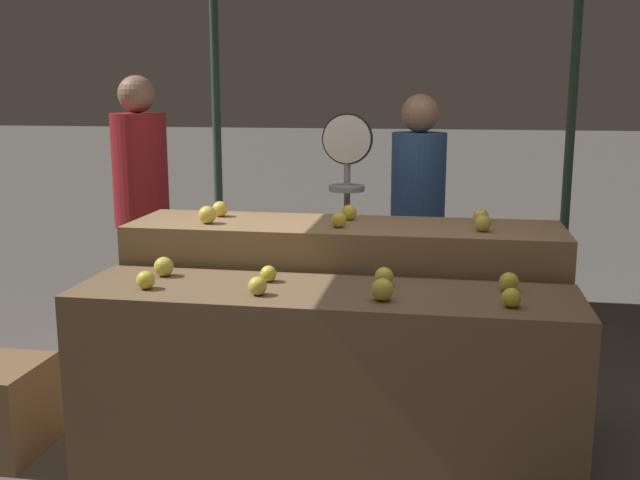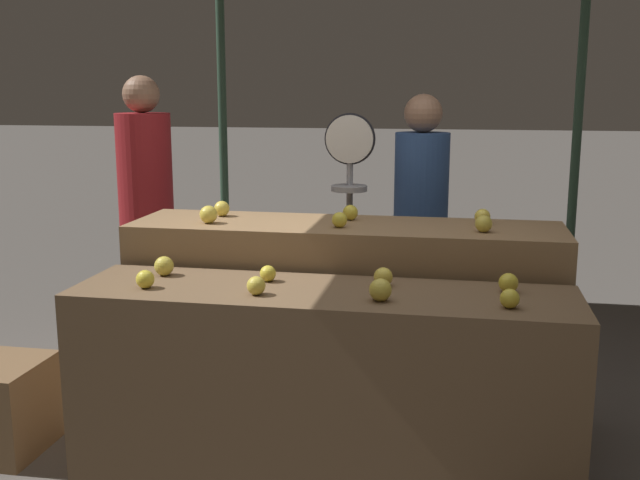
% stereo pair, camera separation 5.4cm
% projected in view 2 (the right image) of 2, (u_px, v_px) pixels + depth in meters
% --- Properties ---
extents(display_counter_front, '(2.09, 0.55, 0.88)m').
position_uv_depth(display_counter_front, '(322.00, 390.00, 3.17)').
color(display_counter_front, brown).
rests_on(display_counter_front, ground_plane).
extents(display_counter_back, '(2.09, 0.55, 1.05)m').
position_uv_depth(display_counter_back, '(344.00, 327.00, 3.73)').
color(display_counter_back, olive).
rests_on(display_counter_back, ground_plane).
extents(apple_front_0, '(0.08, 0.08, 0.08)m').
position_uv_depth(apple_front_0, '(145.00, 279.00, 3.11)').
color(apple_front_0, gold).
rests_on(apple_front_0, display_counter_front).
extents(apple_front_1, '(0.08, 0.08, 0.08)m').
position_uv_depth(apple_front_1, '(256.00, 286.00, 3.01)').
color(apple_front_1, gold).
rests_on(apple_front_1, display_counter_front).
extents(apple_front_2, '(0.09, 0.09, 0.09)m').
position_uv_depth(apple_front_2, '(380.00, 290.00, 2.92)').
color(apple_front_2, gold).
rests_on(apple_front_2, display_counter_front).
extents(apple_front_3, '(0.07, 0.07, 0.07)m').
position_uv_depth(apple_front_3, '(510.00, 299.00, 2.82)').
color(apple_front_3, gold).
rests_on(apple_front_3, display_counter_front).
extents(apple_front_4, '(0.09, 0.09, 0.09)m').
position_uv_depth(apple_front_4, '(164.00, 266.00, 3.32)').
color(apple_front_4, gold).
rests_on(apple_front_4, display_counter_front).
extents(apple_front_5, '(0.07, 0.07, 0.07)m').
position_uv_depth(apple_front_5, '(268.00, 273.00, 3.22)').
color(apple_front_5, gold).
rests_on(apple_front_5, display_counter_front).
extents(apple_front_6, '(0.08, 0.08, 0.08)m').
position_uv_depth(apple_front_6, '(383.00, 277.00, 3.14)').
color(apple_front_6, yellow).
rests_on(apple_front_6, display_counter_front).
extents(apple_front_7, '(0.08, 0.08, 0.08)m').
position_uv_depth(apple_front_7, '(508.00, 283.00, 3.04)').
color(apple_front_7, gold).
rests_on(apple_front_7, display_counter_front).
extents(apple_back_0, '(0.09, 0.09, 0.09)m').
position_uv_depth(apple_back_0, '(209.00, 214.00, 3.63)').
color(apple_back_0, yellow).
rests_on(apple_back_0, display_counter_back).
extents(apple_back_1, '(0.07, 0.07, 0.07)m').
position_uv_depth(apple_back_1, '(340.00, 220.00, 3.52)').
color(apple_back_1, gold).
rests_on(apple_back_1, display_counter_back).
extents(apple_back_2, '(0.08, 0.08, 0.08)m').
position_uv_depth(apple_back_2, '(484.00, 224.00, 3.41)').
color(apple_back_2, gold).
rests_on(apple_back_2, display_counter_back).
extents(apple_back_3, '(0.08, 0.08, 0.08)m').
position_uv_depth(apple_back_3, '(222.00, 209.00, 3.83)').
color(apple_back_3, yellow).
rests_on(apple_back_3, display_counter_back).
extents(apple_back_4, '(0.08, 0.08, 0.08)m').
position_uv_depth(apple_back_4, '(350.00, 212.00, 3.72)').
color(apple_back_4, gold).
rests_on(apple_back_4, display_counter_back).
extents(apple_back_5, '(0.08, 0.08, 0.08)m').
position_uv_depth(apple_back_5, '(482.00, 217.00, 3.60)').
color(apple_back_5, yellow).
rests_on(apple_back_5, display_counter_back).
extents(produce_scale, '(0.28, 0.20, 1.57)m').
position_uv_depth(produce_scale, '(349.00, 191.00, 4.15)').
color(produce_scale, '#99999E').
rests_on(produce_scale, ground_plane).
extents(person_vendor_at_scale, '(0.41, 0.41, 1.67)m').
position_uv_depth(person_vendor_at_scale, '(421.00, 214.00, 4.38)').
color(person_vendor_at_scale, '#2D2D38').
rests_on(person_vendor_at_scale, ground_plane).
extents(person_customer_left, '(0.47, 0.47, 1.78)m').
position_uv_depth(person_customer_left, '(146.00, 193.00, 4.81)').
color(person_customer_left, '#2D2D38').
rests_on(person_customer_left, ground_plane).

